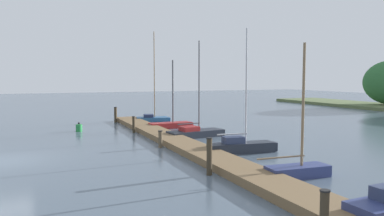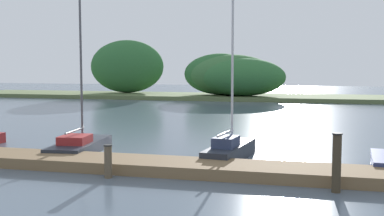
{
  "view_description": "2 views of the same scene",
  "coord_description": "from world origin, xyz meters",
  "px_view_note": "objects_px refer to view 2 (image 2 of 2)",
  "views": [
    {
      "loc": [
        19.78,
        1.41,
        4.08
      ],
      "look_at": [
        -3.95,
        11.64,
        1.9
      ],
      "focal_mm": 34.62,
      "sensor_mm": 36.0,
      "label": 1
    },
    {
      "loc": [
        5.48,
        -4.59,
        3.29
      ],
      "look_at": [
        1.39,
        11.53,
        1.83
      ],
      "focal_mm": 43.95,
      "sensor_mm": 36.0,
      "label": 2
    }
  ],
  "objects_px": {
    "sailboat_2": "(81,145)",
    "sailboat_3": "(230,149)",
    "mooring_piling_2": "(108,161)",
    "mooring_piling_3": "(337,163)"
  },
  "relations": [
    {
      "from": "sailboat_2",
      "to": "sailboat_3",
      "type": "distance_m",
      "value": 5.77
    },
    {
      "from": "sailboat_2",
      "to": "mooring_piling_2",
      "type": "bearing_deg",
      "value": -148.83
    },
    {
      "from": "sailboat_3",
      "to": "mooring_piling_2",
      "type": "bearing_deg",
      "value": 147.48
    },
    {
      "from": "sailboat_2",
      "to": "mooring_piling_3",
      "type": "relative_size",
      "value": 4.13
    },
    {
      "from": "sailboat_2",
      "to": "mooring_piling_2",
      "type": "xyz_separation_m",
      "value": [
        2.71,
        -3.51,
        0.18
      ]
    },
    {
      "from": "sailboat_3",
      "to": "mooring_piling_3",
      "type": "height_order",
      "value": "sailboat_3"
    },
    {
      "from": "mooring_piling_2",
      "to": "mooring_piling_3",
      "type": "bearing_deg",
      "value": -0.17
    },
    {
      "from": "mooring_piling_2",
      "to": "sailboat_3",
      "type": "bearing_deg",
      "value": 50.13
    },
    {
      "from": "sailboat_2",
      "to": "mooring_piling_2",
      "type": "height_order",
      "value": "sailboat_2"
    },
    {
      "from": "sailboat_2",
      "to": "mooring_piling_3",
      "type": "distance_m",
      "value": 9.85
    }
  ]
}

